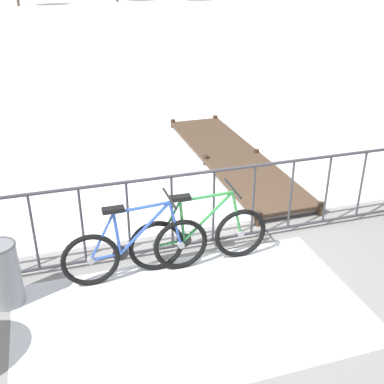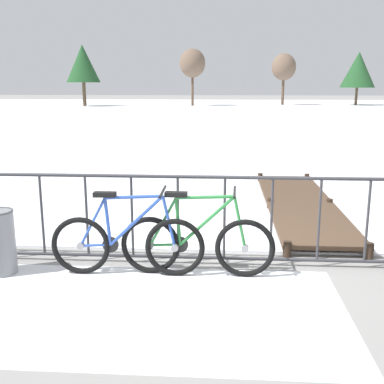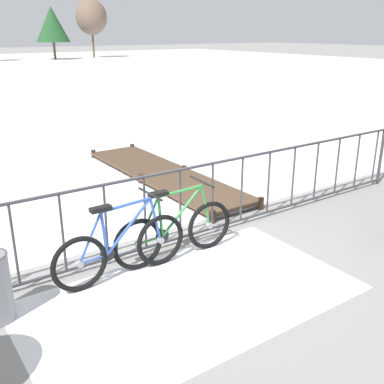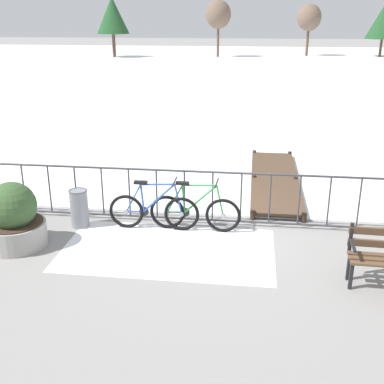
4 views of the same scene
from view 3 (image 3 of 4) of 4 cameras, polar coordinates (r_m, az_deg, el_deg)
The scene contains 8 objects.
ground_plane at distance 6.34m, azimuth -1.43°, elevation -6.34°, with size 160.00×160.00×0.00m, color gray.
snow_patch at distance 5.14m, azimuth -0.16°, elevation -12.94°, with size 3.64×2.06×0.01m, color white.
railing_fence at distance 6.11m, azimuth -1.48°, elevation -1.61°, with size 9.06×0.06×1.07m.
bicycle_near_railing at distance 5.41m, azimuth -8.77°, elevation -7.02°, with size 1.71×0.52×0.97m.
bicycle_second at distance 5.78m, azimuth -2.13°, elevation -4.97°, with size 1.71×0.52×0.97m.
wooden_dock at distance 8.93m, azimuth -3.61°, elevation 2.28°, with size 1.10×4.59×0.20m.
tree_east_mid at distance 51.31m, azimuth -12.47°, elevation 20.56°, with size 3.17×3.17×5.80m.
tree_far_east at distance 49.19m, azimuth -17.10°, elevation 19.41°, with size 3.24×3.24×4.98m.
Camera 3 is at (-3.12, -4.77, 2.77)m, focal length 42.66 mm.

